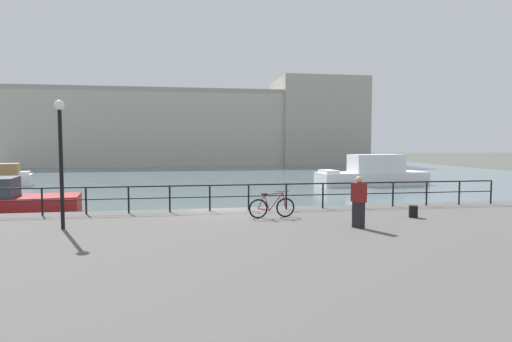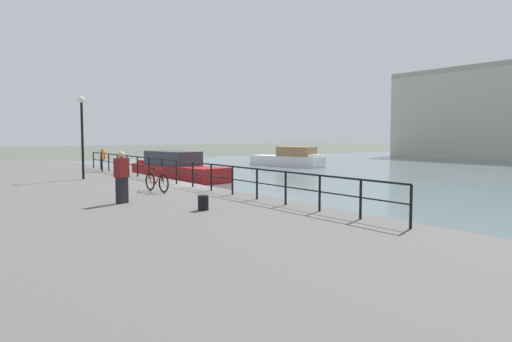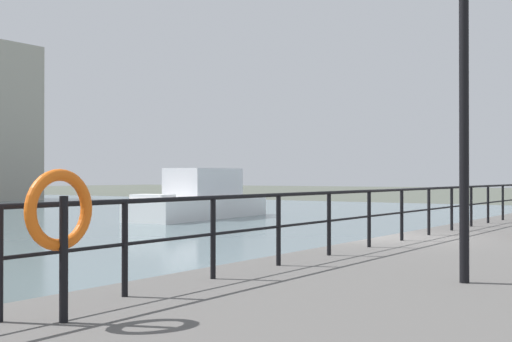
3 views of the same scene
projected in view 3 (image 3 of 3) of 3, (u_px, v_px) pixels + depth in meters
name	position (u px, v px, depth m)	size (l,w,h in m)	color
ground_plane	(380.00, 278.00, 15.00)	(240.00, 240.00, 0.00)	#4C5147
moored_green_narrowboat	(201.00, 199.00, 36.36)	(9.93, 3.57, 2.65)	white
quay_railing	(402.00, 205.00, 14.10)	(25.45, 0.07, 1.08)	black
life_ring_stand	(60.00, 215.00, 6.23)	(0.75, 0.16, 1.40)	black
quay_lamp_post	(464.00, 69.00, 8.53)	(0.32, 0.32, 4.11)	black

